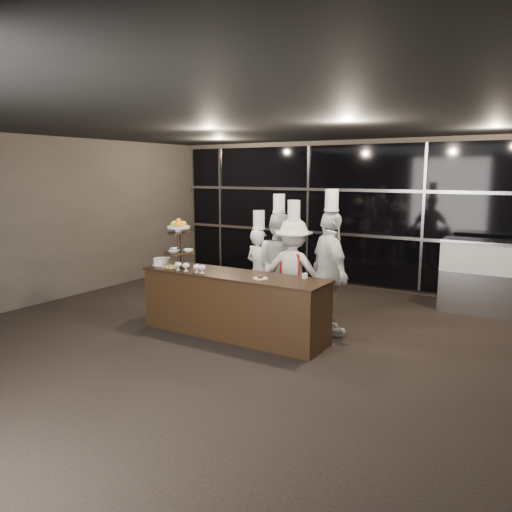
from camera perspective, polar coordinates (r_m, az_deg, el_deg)
The scene contains 14 objects.
room at distance 5.90m, azimuth -4.61°, elevation 1.21°, with size 10.00×10.00×10.00m.
window_wall at distance 10.27m, azimuth 12.06°, elevation 4.58°, with size 8.60×0.10×2.80m.
buffet_counter at distance 7.26m, azimuth -2.60°, elevation -5.53°, with size 2.84×0.74×0.92m.
display_stand at distance 7.69m, azimuth -8.81°, elevation 1.86°, with size 0.48×0.48×0.74m.
compotes at distance 7.32m, azimuth -7.48°, elevation -1.17°, with size 0.56×0.11×0.12m.
layer_cake at distance 7.92m, azimuth -10.71°, elevation -0.65°, with size 0.30×0.30×0.11m.
pastry_squares at distance 7.67m, azimuth -9.85°, elevation -1.16°, with size 0.20×0.12×0.05m.
small_plate at distance 6.79m, azimuth 0.51°, elevation -2.50°, with size 0.20×0.20×0.05m.
chef_cup at distance 6.85m, azimuth 5.61°, elevation -2.27°, with size 0.08×0.08×0.07m, color white.
display_case at distance 9.21m, azimuth 24.40°, elevation -1.74°, with size 1.30×0.57×1.24m.
chef_a at distance 8.27m, azimuth 0.33°, elevation -1.56°, with size 0.59×0.46×1.74m.
chef_b at distance 8.21m, azimuth 2.60°, elevation -0.89°, with size 0.92×0.76×2.01m.
chef_c at distance 7.85m, azimuth 4.27°, elevation -1.69°, with size 1.14×0.78×1.93m.
chef_d at distance 7.27m, azimuth 8.45°, elevation -1.90°, with size 1.08×1.06×2.12m.
Camera 1 is at (3.48, -4.69, 2.35)m, focal length 35.00 mm.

